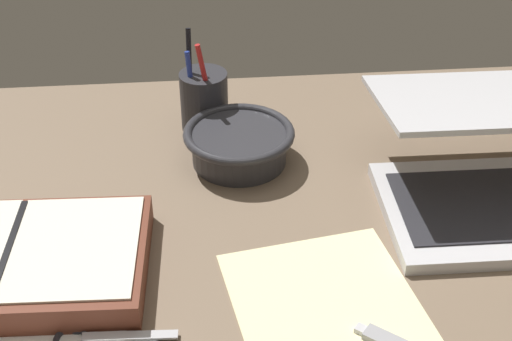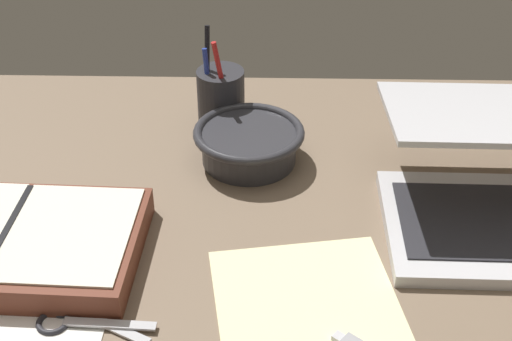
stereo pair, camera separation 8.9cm
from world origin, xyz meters
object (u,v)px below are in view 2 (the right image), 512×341
planner (11,241)px  scissors (72,317)px  pen_cup (221,98)px  laptop (499,186)px  bowl (249,143)px

planner → scissors: bearing=-45.1°
pen_cup → planner: bearing=-127.2°
laptop → scissors: size_ratio=2.31×
bowl → laptop: bearing=-21.4°
pen_cup → planner: (-24.74, -32.65, -2.99)cm
pen_cup → scissors: bearing=-108.2°
scissors → laptop: bearing=35.9°
bowl → planner: (-29.64, -22.24, -1.10)cm
pen_cup → planner: 41.07cm
laptop → scissors: (-53.16, -20.18, -4.82)cm
scissors → pen_cup: bearing=86.9°
pen_cup → scissors: (-14.44, -43.83, -4.70)cm
laptop → bowl: (-33.82, 13.26, -2.01)cm
bowl → pen_cup: pen_cup is taller
pen_cup → scissors: size_ratio=1.20×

